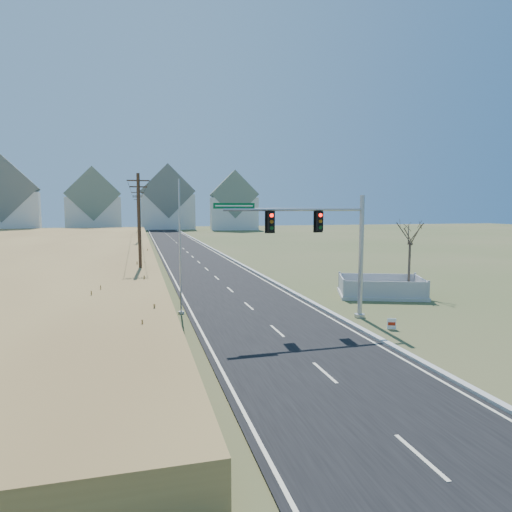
{
  "coord_description": "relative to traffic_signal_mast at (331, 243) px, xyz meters",
  "views": [
    {
      "loc": [
        -6.68,
        -23.37,
        6.23
      ],
      "look_at": [
        0.04,
        2.36,
        3.4
      ],
      "focal_mm": 32.0,
      "sensor_mm": 36.0,
      "label": 1
    }
  ],
  "objects": [
    {
      "name": "ground",
      "position": [
        -3.62,
        0.24,
        -4.27
      ],
      "size": [
        260.0,
        260.0,
        0.0
      ],
      "primitive_type": "plane",
      "color": "#425127",
      "rests_on": "ground"
    },
    {
      "name": "road",
      "position": [
        -3.62,
        50.24,
        -4.24
      ],
      "size": [
        8.0,
        180.0,
        0.06
      ],
      "primitive_type": "cube",
      "color": "black",
      "rests_on": "ground"
    },
    {
      "name": "curb",
      "position": [
        0.53,
        50.24,
        -4.18
      ],
      "size": [
        0.3,
        180.0,
        0.18
      ],
      "primitive_type": "cube",
      "color": "#B2AFA8",
      "rests_on": "ground"
    },
    {
      "name": "utility_pole_near",
      "position": [
        -10.12,
        15.24,
        0.41
      ],
      "size": [
        1.8,
        0.26,
        9.0
      ],
      "color": "#422D1E",
      "rests_on": "ground"
    },
    {
      "name": "utility_pole_mid",
      "position": [
        -10.12,
        45.24,
        0.41
      ],
      "size": [
        1.8,
        0.26,
        9.0
      ],
      "color": "#422D1E",
      "rests_on": "ground"
    },
    {
      "name": "utility_pole_far",
      "position": [
        -10.12,
        75.24,
        0.41
      ],
      "size": [
        1.8,
        0.26,
        9.0
      ],
      "color": "#422D1E",
      "rests_on": "ground"
    },
    {
      "name": "condo_nw",
      "position": [
        -41.62,
        100.24,
        3.43
      ],
      "size": [
        17.69,
        13.38,
        19.05
      ],
      "rotation": [
        0.0,
        0.0,
        0.14
      ],
      "color": "silver",
      "rests_on": "ground"
    },
    {
      "name": "condo_nnw",
      "position": [
        -21.62,
        108.24,
        2.66
      ],
      "size": [
        14.93,
        11.17,
        17.03
      ],
      "rotation": [
        0.0,
        0.0,
        0.07
      ],
      "color": "silver",
      "rests_on": "ground"
    },
    {
      "name": "condo_n",
      "position": [
        -1.62,
        112.24,
        3.34
      ],
      "size": [
        15.27,
        10.2,
        18.54
      ],
      "color": "silver",
      "rests_on": "ground"
    },
    {
      "name": "condo_ne",
      "position": [
        16.38,
        104.24,
        2.56
      ],
      "size": [
        14.12,
        10.51,
        16.52
      ],
      "rotation": [
        0.0,
        0.0,
        -0.1
      ],
      "color": "silver",
      "rests_on": "ground"
    },
    {
      "name": "traffic_signal_mast",
      "position": [
        0.0,
        0.0,
        0.0
      ],
      "size": [
        8.69,
        0.59,
        6.91
      ],
      "rotation": [
        0.0,
        0.0,
        0.02
      ],
      "color": "#9EA0A5",
      "rests_on": "ground"
    },
    {
      "name": "fence_enclosure",
      "position": [
        6.32,
        5.47,
        -4.0
      ],
      "size": [
        6.84,
        5.75,
        1.33
      ],
      "rotation": [
        0.0,
        0.0,
        -0.35
      ],
      "color": "#B7B5AD",
      "rests_on": "ground"
    },
    {
      "name": "open_sign",
      "position": [
        2.21,
        -2.76,
        -3.97
      ],
      "size": [
        0.44,
        0.21,
        0.57
      ],
      "rotation": [
        0.0,
        0.0,
        -0.38
      ],
      "color": "white",
      "rests_on": "ground"
    },
    {
      "name": "flagpole",
      "position": [
        -7.92,
        3.45,
        -1.13
      ],
      "size": [
        0.35,
        0.35,
        7.87
      ],
      "color": "#B7B5AD",
      "rests_on": "ground"
    },
    {
      "name": "bare_tree",
      "position": [
        8.85,
        5.96,
        0.25
      ],
      "size": [
        2.12,
        2.12,
        5.61
      ],
      "color": "#4C3F33",
      "rests_on": "ground"
    }
  ]
}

